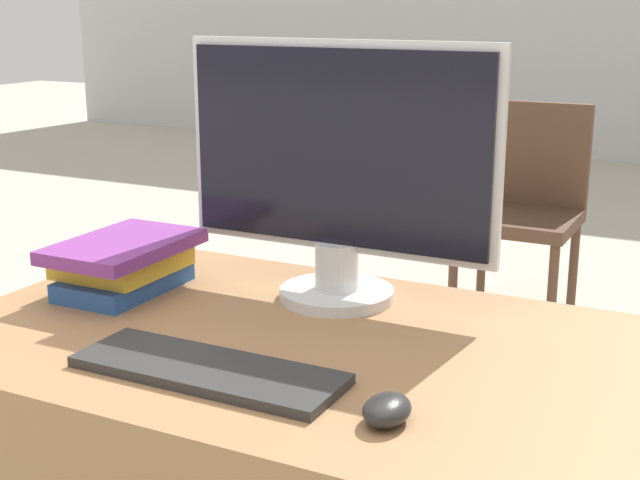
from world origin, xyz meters
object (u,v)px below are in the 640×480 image
(monitor, at_px, (338,169))
(book_stack, at_px, (123,263))
(keyboard, at_px, (208,370))
(mouse, at_px, (387,410))
(far_chair, at_px, (524,200))

(monitor, xyz_separation_m, book_stack, (-0.38, -0.13, -0.19))
(keyboard, height_order, mouse, mouse)
(book_stack, height_order, far_chair, far_chair)
(mouse, distance_m, far_chair, 2.50)
(monitor, distance_m, far_chair, 2.10)
(monitor, relative_size, book_stack, 2.10)
(keyboard, relative_size, book_stack, 1.45)
(mouse, relative_size, book_stack, 0.29)
(keyboard, relative_size, mouse, 4.97)
(monitor, bearing_deg, keyboard, -92.60)
(monitor, height_order, book_stack, monitor)
(monitor, distance_m, keyboard, 0.45)
(keyboard, xyz_separation_m, mouse, (0.29, -0.02, 0.01))
(keyboard, xyz_separation_m, book_stack, (-0.36, 0.26, 0.05))
(mouse, relative_size, far_chair, 0.09)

